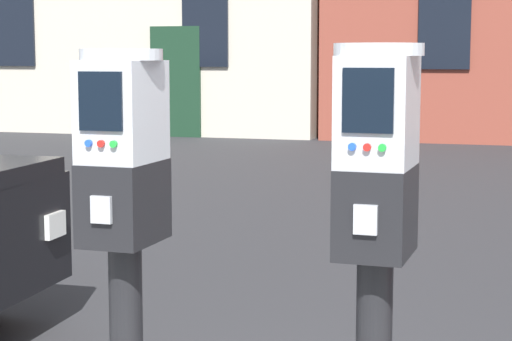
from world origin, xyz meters
name	(u,v)px	position (x,y,z in m)	size (l,w,h in m)	color
parking_meter_near_kerb	(124,219)	(-0.21, -0.15, 1.14)	(0.22, 0.26, 1.45)	black
parking_meter_twin_adjacent	(376,230)	(0.46, -0.15, 1.14)	(0.22, 0.26, 1.46)	black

